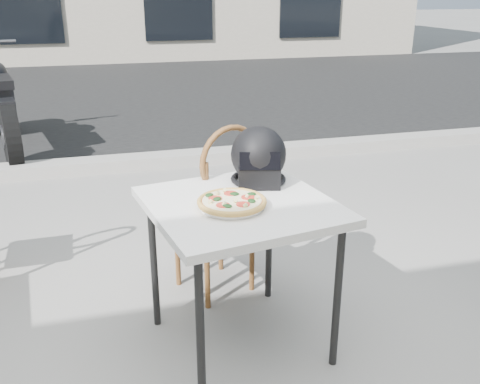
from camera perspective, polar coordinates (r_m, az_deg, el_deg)
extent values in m
plane|color=gray|center=(2.67, -4.47, -17.20)|extent=(80.00, 80.00, 0.00)
cube|color=black|center=(9.23, -12.93, 10.08)|extent=(30.00, 8.00, 0.00)
cube|color=#9C9892|center=(5.33, -10.67, 3.18)|extent=(30.00, 0.25, 0.12)
cube|color=silver|center=(2.40, 0.02, -1.51)|extent=(0.91, 0.91, 0.04)
cylinder|color=black|center=(2.21, -4.25, -14.95)|extent=(0.04, 0.04, 0.71)
cylinder|color=black|center=(2.47, 10.34, -11.01)|extent=(0.04, 0.04, 0.71)
cylinder|color=black|center=(2.74, -9.18, -7.51)|extent=(0.04, 0.04, 0.71)
cylinder|color=black|center=(2.95, 3.12, -5.06)|extent=(0.04, 0.04, 0.71)
cylinder|color=white|center=(2.33, -0.87, -1.56)|extent=(0.34, 0.34, 0.01)
torus|color=white|center=(2.32, -0.87, -1.44)|extent=(0.35, 0.35, 0.01)
cylinder|color=gold|center=(2.32, -0.87, -1.13)|extent=(0.32, 0.32, 0.01)
torus|color=gold|center=(2.32, -0.87, -0.99)|extent=(0.33, 0.33, 0.02)
cylinder|color=#AA3112|center=(2.32, -0.87, -0.96)|extent=(0.29, 0.29, 0.00)
cylinder|color=#F6EBBC|center=(2.32, -0.87, -0.89)|extent=(0.28, 0.28, 0.00)
cylinder|color=red|center=(2.34, 0.84, -0.56)|extent=(0.06, 0.06, 0.00)
cylinder|color=red|center=(2.38, -1.01, -0.13)|extent=(0.06, 0.06, 0.00)
cylinder|color=red|center=(2.33, -2.67, -0.68)|extent=(0.06, 0.06, 0.00)
cylinder|color=red|center=(2.26, -1.83, -1.40)|extent=(0.06, 0.06, 0.00)
cylinder|color=red|center=(2.26, 0.33, -1.32)|extent=(0.06, 0.06, 0.00)
ellipsoid|color=#133413|center=(2.37, -0.60, -0.20)|extent=(0.05, 0.04, 0.01)
ellipsoid|color=#133413|center=(2.31, -2.47, -0.75)|extent=(0.05, 0.05, 0.01)
ellipsoid|color=#133413|center=(2.29, 1.25, -0.95)|extent=(0.03, 0.04, 0.01)
ellipsoid|color=#133413|center=(2.24, -1.36, -1.48)|extent=(0.05, 0.05, 0.01)
ellipsoid|color=#133413|center=(2.37, 1.24, -0.22)|extent=(0.04, 0.04, 0.01)
ellipsoid|color=#133413|center=(2.36, -3.29, -0.33)|extent=(0.05, 0.05, 0.01)
cylinder|color=#CEC67E|center=(2.28, -0.48, -0.94)|extent=(0.02, 0.02, 0.02)
cylinder|color=#CEC67E|center=(2.37, -2.43, -0.11)|extent=(0.03, 0.03, 0.02)
cylinder|color=#CEC67E|center=(2.33, 0.76, -0.46)|extent=(0.03, 0.03, 0.02)
cylinder|color=#CEC67E|center=(2.40, -1.65, 0.17)|extent=(0.02, 0.02, 0.02)
cylinder|color=#CEC67E|center=(2.24, 0.59, -1.43)|extent=(0.03, 0.03, 0.02)
cylinder|color=#CEC67E|center=(2.28, -3.15, -1.02)|extent=(0.03, 0.03, 0.02)
cylinder|color=#CEC67E|center=(2.32, 1.76, -0.59)|extent=(0.02, 0.02, 0.02)
cylinder|color=#CEC67E|center=(2.25, -1.69, -1.28)|extent=(0.03, 0.03, 0.02)
ellipsoid|color=black|center=(2.60, 1.99, 4.02)|extent=(0.33, 0.34, 0.28)
cube|color=black|center=(2.55, 2.06, 1.64)|extent=(0.22, 0.15, 0.11)
torus|color=black|center=(2.64, 1.95, 1.43)|extent=(0.33, 0.33, 0.02)
cube|color=black|center=(2.48, 2.14, 3.32)|extent=(0.19, 0.08, 0.09)
cube|color=brown|center=(3.01, -2.83, -2.93)|extent=(0.50, 0.50, 0.03)
cylinder|color=brown|center=(3.29, -2.09, -4.95)|extent=(0.04, 0.04, 0.42)
cylinder|color=brown|center=(3.15, -6.70, -6.40)|extent=(0.04, 0.04, 0.42)
cylinder|color=brown|center=(3.07, 1.28, -6.94)|extent=(0.04, 0.04, 0.42)
cylinder|color=brown|center=(2.91, -3.52, -8.65)|extent=(0.04, 0.04, 0.42)
cylinder|color=brown|center=(2.89, 1.47, 0.45)|extent=(0.04, 0.04, 0.41)
cylinder|color=brown|center=(2.72, -3.60, -0.93)|extent=(0.04, 0.04, 0.41)
torus|color=brown|center=(2.74, -1.01, 3.35)|extent=(0.36, 0.17, 0.38)
cylinder|color=black|center=(5.56, -23.25, 5.53)|extent=(0.27, 0.68, 0.67)
cylinder|color=slate|center=(5.56, -23.25, 5.53)|extent=(0.20, 0.25, 0.22)
cube|color=black|center=(5.52, -23.74, 8.70)|extent=(0.20, 0.27, 0.06)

